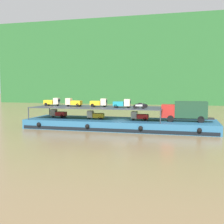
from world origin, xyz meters
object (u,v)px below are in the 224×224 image
(mini_truck_lower_stern, at_px, (58,113))
(covered_lorry, at_px, (186,111))
(mini_truck_lower_mid, at_px, (139,116))
(mini_truck_upper_stern, at_px, (52,102))
(cargo_barge, at_px, (120,124))
(mini_truck_upper_mid, at_px, (73,102))
(mini_truck_upper_bow, at_px, (122,103))
(motorcycle_upper_centre, at_px, (142,105))
(mini_truck_upper_fore, at_px, (99,103))
(motorcycle_upper_port, at_px, (139,106))
(mini_truck_lower_aft, at_px, (95,115))

(mini_truck_lower_stern, bearing_deg, covered_lorry, -1.59)
(mini_truck_lower_mid, relative_size, mini_truck_upper_stern, 1.00)
(cargo_barge, relative_size, mini_truck_upper_mid, 11.15)
(mini_truck_upper_stern, bearing_deg, mini_truck_upper_bow, -6.89)
(mini_truck_lower_stern, distance_m, motorcycle_upper_centre, 14.88)
(mini_truck_upper_fore, bearing_deg, mini_truck_upper_bow, -11.91)
(mini_truck_upper_mid, relative_size, mini_truck_upper_fore, 0.99)
(mini_truck_upper_bow, relative_size, motorcycle_upper_port, 1.46)
(mini_truck_upper_bow, bearing_deg, mini_truck_lower_stern, 173.55)
(mini_truck_lower_stern, distance_m, mini_truck_upper_stern, 2.35)
(mini_truck_upper_bow, bearing_deg, motorcycle_upper_port, -26.98)
(mini_truck_upper_mid, bearing_deg, mini_truck_lower_stern, 171.72)
(mini_truck_upper_mid, xyz_separation_m, motorcycle_upper_port, (11.65, -2.38, -0.26))
(mini_truck_upper_bow, bearing_deg, mini_truck_upper_mid, 174.19)
(motorcycle_upper_port, bearing_deg, covered_lorry, 17.99)
(mini_truck_upper_mid, height_order, motorcycle_upper_port, mini_truck_upper_mid)
(mini_truck_lower_mid, height_order, mini_truck_upper_mid, mini_truck_upper_mid)
(motorcycle_upper_port, distance_m, motorcycle_upper_centre, 2.27)
(mini_truck_upper_bow, xyz_separation_m, motorcycle_upper_port, (2.94, -1.50, -0.26))
(mini_truck_lower_stern, height_order, motorcycle_upper_centre, motorcycle_upper_centre)
(motorcycle_upper_port, bearing_deg, mini_truck_upper_mid, 168.44)
(covered_lorry, bearing_deg, mini_truck_lower_stern, 178.41)
(covered_lorry, bearing_deg, mini_truck_lower_aft, -177.84)
(mini_truck_upper_mid, bearing_deg, mini_truck_lower_aft, -9.58)
(mini_truck_lower_stern, height_order, mini_truck_upper_mid, mini_truck_upper_mid)
(mini_truck_upper_mid, distance_m, motorcycle_upper_centre, 11.71)
(mini_truck_upper_fore, bearing_deg, mini_truck_lower_mid, -3.12)
(cargo_barge, xyz_separation_m, mini_truck_lower_stern, (-11.21, 0.58, 1.44))
(mini_truck_upper_mid, relative_size, mini_truck_upper_bow, 0.99)
(mini_truck_upper_mid, xyz_separation_m, mini_truck_upper_bow, (8.71, -0.89, 0.00))
(mini_truck_upper_fore, relative_size, motorcycle_upper_centre, 1.46)
(mini_truck_upper_fore, bearing_deg, motorcycle_upper_port, -18.49)
(cargo_barge, bearing_deg, covered_lorry, -0.10)
(mini_truck_upper_stern, distance_m, motorcycle_upper_port, 16.21)
(cargo_barge, height_order, motorcycle_upper_centre, motorcycle_upper_centre)
(covered_lorry, distance_m, mini_truck_upper_mid, 18.55)
(mini_truck_lower_aft, bearing_deg, motorcycle_upper_port, -12.64)
(mini_truck_upper_stern, distance_m, mini_truck_upper_bow, 13.07)
(covered_lorry, distance_m, motorcycle_upper_centre, 6.85)
(mini_truck_upper_bow, bearing_deg, mini_truck_lower_aft, 177.63)
(covered_lorry, distance_m, mini_truck_lower_aft, 14.44)
(mini_truck_lower_mid, distance_m, mini_truck_upper_mid, 11.60)
(mini_truck_lower_aft, distance_m, motorcycle_upper_port, 7.91)
(covered_lorry, xyz_separation_m, mini_truck_upper_fore, (-13.96, 0.14, 1.00))
(mini_truck_lower_stern, xyz_separation_m, mini_truck_lower_aft, (7.18, -1.14, 0.00))
(mini_truck_upper_mid, xyz_separation_m, motorcycle_upper_centre, (11.71, -0.11, -0.26))
(mini_truck_upper_stern, height_order, mini_truck_upper_bow, same)
(mini_truck_upper_mid, bearing_deg, mini_truck_upper_bow, -5.81)
(mini_truck_upper_stern, relative_size, mini_truck_upper_fore, 0.99)
(mini_truck_lower_stern, bearing_deg, cargo_barge, -2.96)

